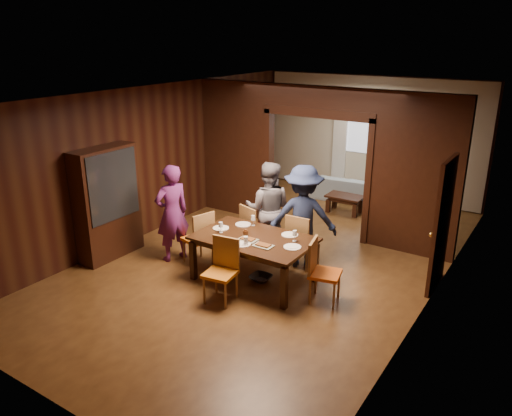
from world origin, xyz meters
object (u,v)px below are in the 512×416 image
Objects in this scene: person_navy at (303,217)px; sofa at (351,188)px; person_grey at (268,209)px; hutch at (107,203)px; chair_near at (220,272)px; dining_table at (254,259)px; coffee_table at (345,204)px; chair_left at (198,237)px; chair_far_l at (256,230)px; person_purple at (172,213)px; chair_right at (325,272)px; chair_far_r at (302,240)px.

sofa is at bearing -104.40° from person_navy.
hutch reaches higher than person_grey.
person_navy is 1.87m from chair_near.
sofa is at bearing 94.00° from dining_table.
person_grey is 1.78× the size of chair_near.
hutch is at bearing -120.63° from coffee_table.
hutch is (-2.70, -0.60, 0.62)m from dining_table.
chair_near is (1.12, -0.84, 0.00)m from chair_left.
coffee_table is 3.03m from chair_far_l.
dining_table is at bearing 78.27° from chair_near.
person_purple reaches higher than coffee_table.
dining_table is (-0.37, -0.95, -0.51)m from person_navy.
coffee_table is at bearing -120.18° from person_grey.
sofa is 5.00m from chair_right.
person_purple is 0.61m from chair_left.
person_purple is at bearing -111.80° from coffee_table.
person_navy is at bearing 94.05° from sofa.
chair_right is 1.00× the size of chair_far_r.
sofa is at bearing -80.85° from chair_far_r.
coffee_table is at bearing 91.18° from dining_table.
person_purple is 2.30m from chair_far_r.
chair_far_l is at bearing 32.50° from person_grey.
person_grey is at bearing -95.98° from coffee_table.
dining_table is 2.34× the size of coffee_table.
person_grey is 1.78× the size of chair_far_l.
person_grey is 1.78× the size of chair_far_r.
chair_left is at bearing 77.16° from chair_right.
sofa is 3.94m from chair_far_r.
chair_right is at bearing 25.08° from chair_near.
chair_left is (-1.55, -0.93, -0.41)m from person_navy.
chair_far_r is at bearing 65.90° from dining_table.
chair_near is at bearing 86.35° from sofa.
dining_table is 1.93× the size of chair_near.
hutch is (-2.33, -1.62, 0.14)m from person_grey.
chair_far_r is at bearing 134.98° from person_purple.
person_grey is 1.35m from chair_left.
coffee_table is at bearing 59.37° from hutch.
chair_far_l is at bearing 97.00° from chair_near.
person_navy is at bearing -68.11° from chair_far_r.
person_grey is at bearing -31.13° from person_navy.
chair_left and chair_right have the same top height.
hutch is (-3.07, -1.54, 0.11)m from person_navy.
chair_far_l is (-1.75, 0.82, 0.00)m from chair_right.
dining_table is at bearing 78.05° from chair_right.
person_navy is 0.92× the size of sofa.
hutch is at bearing 59.67° from sofa.
chair_right is at bearing 102.07° from sofa.
dining_table is at bearing 104.84° from chair_left.
chair_near is at bearing -89.74° from coffee_table.
chair_far_l is at bearing 148.31° from person_purple.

